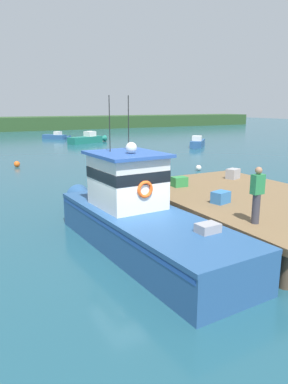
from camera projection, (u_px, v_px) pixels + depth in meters
name	position (u px, v px, depth m)	size (l,w,h in m)	color
ground_plane	(134.00, 248.00, 11.68)	(200.00, 200.00, 0.00)	#1E4C5B
dock	(248.00, 198.00, 13.64)	(6.00, 9.00, 1.20)	#4C3D2D
main_fishing_boat	(137.00, 217.00, 11.63)	(2.96, 9.88, 4.80)	#285184
crate_single_by_cleat	(221.00, 197.00, 12.47)	(0.60, 0.44, 0.41)	#3370B2
crate_stack_near_edge	(179.00, 182.00, 15.03)	(0.60, 0.44, 0.40)	#2D8442
crate_stack_mid_dock	(233.00, 174.00, 16.65)	(0.60, 0.44, 0.46)	#9E9EA3
deckhand_by_the_boat	(257.00, 194.00, 10.16)	(0.36, 0.22, 1.63)	#383842
moored_boat_mid_harbor	(88.00, 139.00, 44.44)	(5.56, 3.11, 1.41)	#196B5B
moored_boat_near_channel	(197.00, 143.00, 40.44)	(4.05, 4.23, 1.24)	#285184
moored_boat_far_left	(56.00, 137.00, 49.63)	(3.32, 3.71, 1.06)	#285184
mooring_buoy_outer	(17.00, 164.00, 27.11)	(0.44, 0.44, 0.44)	#EA5B19
mooring_buoy_spare_mooring	(199.00, 168.00, 25.61)	(0.40, 0.40, 0.40)	silver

